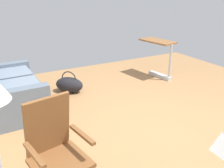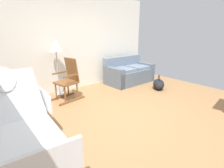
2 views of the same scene
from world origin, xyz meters
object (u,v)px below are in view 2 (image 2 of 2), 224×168
at_px(floor_lamp, 56,49).
at_px(couch, 129,73).
at_px(duffel_bag, 159,84).
at_px(hospital_bed, 17,136).
at_px(rocking_chair, 68,80).

bearing_deg(floor_lamp, couch, -8.23).
xyz_separation_m(floor_lamp, duffel_bag, (2.51, -1.42, -1.07)).
bearing_deg(couch, hospital_bed, -155.67).
relative_size(hospital_bed, duffel_bag, 3.39).
relative_size(couch, floor_lamp, 1.09).
xyz_separation_m(rocking_chair, floor_lamp, (-0.07, 0.47, 0.72)).
height_order(hospital_bed, floor_lamp, floor_lamp).
relative_size(hospital_bed, floor_lamp, 1.43).
xyz_separation_m(hospital_bed, rocking_chair, (1.55, 1.59, 0.19)).
height_order(hospital_bed, rocking_chair, hospital_bed).
bearing_deg(rocking_chair, duffel_bag, -21.25).
bearing_deg(rocking_chair, couch, 3.32).
distance_m(hospital_bed, rocking_chair, 2.22).
height_order(hospital_bed, duffel_bag, hospital_bed).
distance_m(couch, duffel_bag, 1.11).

